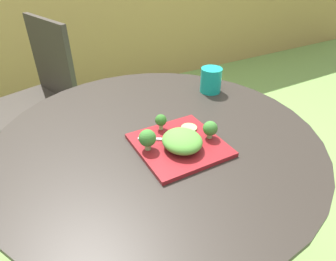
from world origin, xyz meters
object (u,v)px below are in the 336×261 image
Objects in this scene: salad_plate at (179,145)px; fork at (167,139)px; patio_chair at (40,88)px; drinking_glass at (211,81)px.

fork is (-0.03, 0.03, 0.01)m from salad_plate.
fork is at bearing 128.02° from salad_plate.
patio_chair is 6.45× the size of fork.
salad_plate is 0.04m from fork.
patio_chair is 1.14m from salad_plate.
fork reaches higher than salad_plate.
salad_plate is 0.43m from drinking_glass.
salad_plate is at bearing -75.24° from patio_chair.
drinking_glass is 0.74× the size of fork.
patio_chair is 8.67× the size of drinking_glass.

